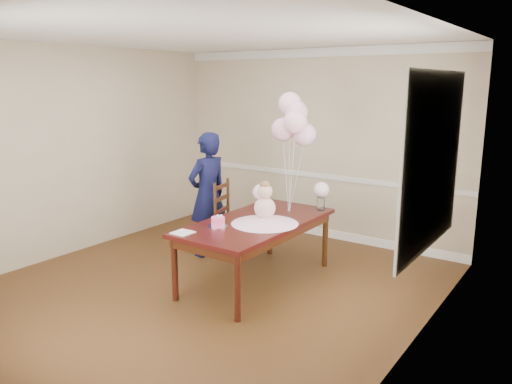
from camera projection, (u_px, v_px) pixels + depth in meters
name	position (u px, v px, depth m)	size (l,w,h in m)	color
floor	(203.00, 289.00, 5.48)	(4.50, 5.00, 0.00)	#38200E
ceiling	(197.00, 33.00, 4.90)	(4.50, 5.00, 0.02)	white
wall_back	(315.00, 144.00, 7.19)	(4.50, 0.02, 2.70)	tan
wall_left	(68.00, 152.00, 6.44)	(0.02, 5.00, 2.70)	tan
wall_right	(416.00, 196.00, 3.93)	(0.02, 5.00, 2.70)	tan
chair_rail_trim	(314.00, 175.00, 7.28)	(4.50, 0.02, 0.07)	silver
crown_molding	(317.00, 52.00, 6.91)	(4.50, 0.02, 0.12)	silver
baseboard_trim	(312.00, 230.00, 7.46)	(4.50, 0.02, 0.12)	white
window_frame	(433.00, 162.00, 4.30)	(0.02, 1.66, 1.56)	silver
window_blinds	(431.00, 162.00, 4.31)	(0.01, 1.50, 1.40)	silver
dining_table_top	(256.00, 222.00, 5.54)	(0.97, 1.94, 0.05)	black
table_apron	(256.00, 229.00, 5.56)	(0.87, 1.84, 0.10)	black
table_leg_fl	(175.00, 270.00, 5.14)	(0.07, 0.07, 0.68)	black
table_leg_fr	(237.00, 288.00, 4.68)	(0.07, 0.07, 0.68)	black
table_leg_bl	(270.00, 229.00, 6.56)	(0.07, 0.07, 0.68)	black
table_leg_br	(325.00, 240.00, 6.10)	(0.07, 0.07, 0.68)	black
baby_skirt	(265.00, 219.00, 5.41)	(0.74, 0.74, 0.10)	#F0B1CB
baby_torso	(265.00, 208.00, 5.38)	(0.23, 0.23, 0.23)	pink
baby_head	(265.00, 191.00, 5.34)	(0.16, 0.16, 0.16)	#E0AA9A
baby_hair	(265.00, 186.00, 5.33)	(0.12, 0.12, 0.12)	brown
cake_platter	(218.00, 226.00, 5.30)	(0.21, 0.21, 0.01)	silver
birthday_cake	(218.00, 222.00, 5.29)	(0.15, 0.15, 0.10)	#F24C91
cake_flower_a	(218.00, 216.00, 5.27)	(0.03, 0.03, 0.03)	white
cake_flower_b	(221.00, 216.00, 5.27)	(0.03, 0.03, 0.03)	white
rose_vase_near	(260.00, 207.00, 5.84)	(0.10, 0.10, 0.15)	silver
roses_near	(260.00, 192.00, 5.80)	(0.18, 0.18, 0.18)	#FAD1D6
rose_vase_far	(321.00, 204.00, 5.97)	(0.10, 0.10, 0.15)	silver
roses_far	(321.00, 190.00, 5.93)	(0.18, 0.18, 0.18)	white
napkin	(183.00, 233.00, 5.07)	(0.19, 0.19, 0.01)	silver
balloon_weight	(289.00, 211.00, 5.91)	(0.04, 0.04, 0.02)	silver
balloon_a	(283.00, 129.00, 5.76)	(0.27, 0.27, 0.27)	#E7A4BE
balloon_b	(295.00, 122.00, 5.59)	(0.27, 0.27, 0.27)	#FFB4CE
balloon_c	(296.00, 112.00, 5.73)	(0.27, 0.27, 0.27)	#E9A5C2
balloon_d	(290.00, 104.00, 5.77)	(0.27, 0.27, 0.27)	#FFB4CA
balloon_e	(304.00, 134.00, 5.69)	(0.27, 0.27, 0.27)	#E9A5C6
balloon_ribbon_a	(286.00, 177.00, 5.85)	(0.00, 0.00, 0.81)	silver
balloon_ribbon_b	(292.00, 174.00, 5.76)	(0.00, 0.00, 0.91)	white
balloon_ribbon_c	(292.00, 169.00, 5.83)	(0.00, 0.00, 1.01)	white
balloon_ribbon_d	(289.00, 164.00, 5.86)	(0.00, 0.00, 1.10)	white
balloon_ribbon_e	(296.00, 179.00, 5.82)	(0.00, 0.00, 0.76)	white
dining_chair_seat	(235.00, 224.00, 6.43)	(0.43, 0.43, 0.05)	#3E1810
chair_leg_fl	(217.00, 243.00, 6.39)	(0.04, 0.04, 0.42)	#3C1E10
chair_leg_fr	(242.00, 247.00, 6.25)	(0.04, 0.04, 0.42)	#36130E
chair_leg_bl	(230.00, 236.00, 6.71)	(0.04, 0.04, 0.42)	#3A130F
chair_leg_br	(253.00, 239.00, 6.56)	(0.04, 0.04, 0.42)	#341E0E
chair_back_post_l	(215.00, 204.00, 6.29)	(0.04, 0.04, 0.55)	#351F0E
chair_back_post_r	(228.00, 198.00, 6.60)	(0.04, 0.04, 0.55)	#3A200F
chair_slat_low	(222.00, 210.00, 6.47)	(0.03, 0.39, 0.05)	#37130F
chair_slat_mid	(222.00, 198.00, 6.44)	(0.03, 0.39, 0.05)	black
chair_slat_top	(221.00, 186.00, 6.41)	(0.03, 0.39, 0.05)	#381A0F
woman	(208.00, 195.00, 6.44)	(0.59, 0.39, 1.61)	black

